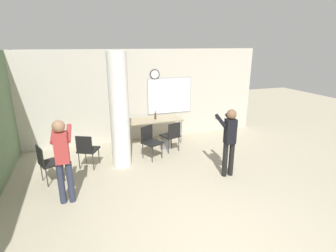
{
  "coord_description": "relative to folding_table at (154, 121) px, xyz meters",
  "views": [
    {
      "loc": [
        -1.74,
        -2.83,
        2.94
      ],
      "look_at": [
        0.1,
        2.52,
        1.17
      ],
      "focal_mm": 28.0,
      "sensor_mm": 36.0,
      "label": 1
    }
  ],
  "objects": [
    {
      "name": "waste_bin",
      "position": [
        0.23,
        -0.53,
        -0.52
      ],
      "size": [
        0.26,
        0.26,
        0.39
      ],
      "color": "gray",
      "rests_on": "ground_plane"
    },
    {
      "name": "support_pillar",
      "position": [
        -1.18,
        -1.21,
        0.69
      ],
      "size": [
        0.46,
        0.46,
        2.8
      ],
      "color": "white",
      "rests_on": "ground_plane"
    },
    {
      "name": "folding_table",
      "position": [
        0.0,
        0.0,
        0.0
      ],
      "size": [
        1.71,
        0.7,
        0.77
      ],
      "color": "tan",
      "rests_on": "ground_plane"
    },
    {
      "name": "person_playing_side",
      "position": [
        1.05,
        -2.53,
        0.22
      ],
      "size": [
        0.38,
        0.64,
        1.58
      ],
      "color": "black",
      "rests_on": "ground_plane"
    },
    {
      "name": "ground_plane",
      "position": [
        -0.31,
        -4.49,
        -0.71
      ],
      "size": [
        24.0,
        24.0,
        0.0
      ],
      "primitive_type": "plane",
      "color": "#ADA389"
    },
    {
      "name": "chair_by_left_wall",
      "position": [
        -2.84,
        -1.56,
        -0.2
      ],
      "size": [
        0.57,
        0.57,
        0.87
      ],
      "color": "black",
      "rests_on": "ground_plane"
    },
    {
      "name": "chair_near_pillar",
      "position": [
        -2.0,
        -1.09,
        -0.2
      ],
      "size": [
        0.59,
        0.59,
        0.87
      ],
      "color": "black",
      "rests_on": "ground_plane"
    },
    {
      "name": "chair_table_front",
      "position": [
        -0.38,
        -1.0,
        -0.2
      ],
      "size": [
        0.6,
        0.6,
        0.87
      ],
      "color": "black",
      "rests_on": "ground_plane"
    },
    {
      "name": "wall_back",
      "position": [
        -0.3,
        0.57,
        0.69
      ],
      "size": [
        8.0,
        0.15,
        2.8
      ],
      "color": "beige",
      "rests_on": "ground_plane"
    },
    {
      "name": "chair_table_right",
      "position": [
        0.3,
        -0.77,
        -0.2
      ],
      "size": [
        0.55,
        0.55,
        0.87
      ],
      "color": "black",
      "rests_on": "ground_plane"
    },
    {
      "name": "bottle_on_table",
      "position": [
        0.07,
        0.02,
        0.15
      ],
      "size": [
        0.06,
        0.06,
        0.26
      ],
      "color": "#4C3319",
      "rests_on": "folding_table"
    },
    {
      "name": "person_watching_back",
      "position": [
        -2.45,
        -2.47,
        0.26
      ],
      "size": [
        0.38,
        0.62,
        1.66
      ],
      "color": "#2D3347",
      "rests_on": "ground_plane"
    }
  ]
}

